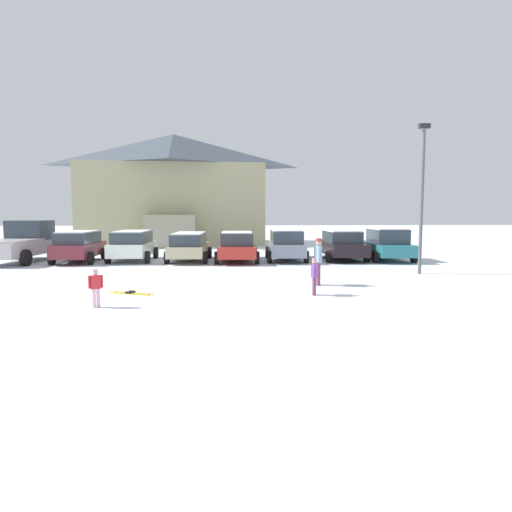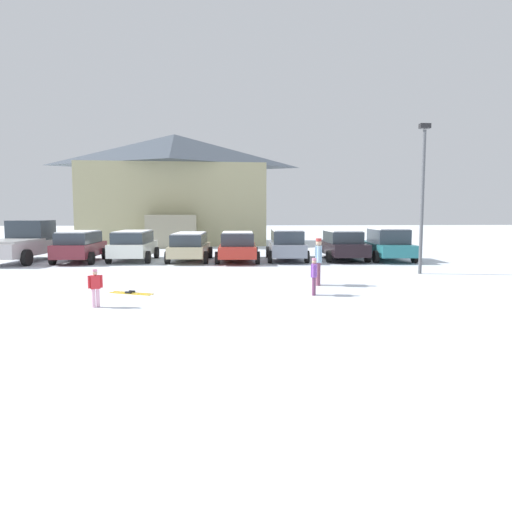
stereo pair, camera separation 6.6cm
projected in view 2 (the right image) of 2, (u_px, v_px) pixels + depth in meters
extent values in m
plane|color=silver|center=(213.00, 329.00, 10.13)|extent=(160.00, 160.00, 0.00)
cube|color=tan|center=(175.00, 205.00, 37.75)|extent=(14.54, 8.47, 6.33)
pyramid|color=#3F4955|center=(174.00, 150.00, 37.32)|extent=(15.17, 9.10, 2.60)
cube|color=#9B967C|center=(172.00, 231.00, 33.19)|extent=(3.68, 1.97, 2.40)
cube|color=maroon|center=(80.00, 249.00, 23.71)|extent=(1.74, 4.05, 0.67)
cube|color=#2D3842|center=(79.00, 238.00, 23.57)|extent=(1.53, 3.08, 0.56)
cube|color=white|center=(79.00, 232.00, 23.54)|extent=(1.43, 2.93, 0.06)
cylinder|color=black|center=(70.00, 254.00, 24.93)|extent=(0.22, 0.64, 0.64)
cylinder|color=black|center=(105.00, 254.00, 25.04)|extent=(0.22, 0.64, 0.64)
cylinder|color=black|center=(53.00, 258.00, 22.44)|extent=(0.22, 0.64, 0.64)
cylinder|color=black|center=(91.00, 258.00, 22.55)|extent=(0.22, 0.64, 0.64)
cube|color=silver|center=(134.00, 249.00, 24.29)|extent=(1.88, 4.26, 0.66)
cube|color=#2D3842|center=(133.00, 237.00, 24.15)|extent=(1.65, 3.24, 0.57)
cube|color=white|center=(133.00, 231.00, 24.12)|extent=(1.53, 3.08, 0.06)
cylinder|color=black|center=(121.00, 253.00, 25.59)|extent=(0.23, 0.64, 0.64)
cylinder|color=black|center=(157.00, 253.00, 25.68)|extent=(0.23, 0.64, 0.64)
cylinder|color=black|center=(108.00, 257.00, 22.97)|extent=(0.23, 0.64, 0.64)
cylinder|color=black|center=(148.00, 257.00, 23.07)|extent=(0.23, 0.64, 0.64)
cube|color=tan|center=(190.00, 250.00, 24.27)|extent=(1.97, 4.71, 0.55)
cube|color=#2D3842|center=(190.00, 239.00, 24.13)|extent=(1.71, 3.58, 0.58)
cube|color=white|center=(190.00, 233.00, 24.10)|extent=(1.59, 3.40, 0.06)
cylinder|color=black|center=(176.00, 253.00, 25.71)|extent=(0.25, 0.65, 0.64)
cylinder|color=black|center=(210.00, 252.00, 25.75)|extent=(0.25, 0.65, 0.64)
cylinder|color=black|center=(167.00, 258.00, 22.85)|extent=(0.25, 0.65, 0.64)
cylinder|color=black|center=(206.00, 258.00, 22.89)|extent=(0.25, 0.65, 0.64)
cube|color=#B42C22|center=(238.00, 250.00, 24.16)|extent=(2.00, 4.83, 0.55)
cube|color=#2D3842|center=(238.00, 239.00, 23.87)|extent=(1.71, 2.53, 0.63)
cube|color=white|center=(238.00, 232.00, 23.84)|extent=(1.60, 2.40, 0.06)
cylinder|color=black|center=(220.00, 253.00, 25.63)|extent=(0.24, 0.65, 0.64)
cylinder|color=black|center=(256.00, 253.00, 25.70)|extent=(0.24, 0.65, 0.64)
cylinder|color=black|center=(217.00, 258.00, 22.68)|extent=(0.24, 0.65, 0.64)
cylinder|color=black|center=(258.00, 258.00, 22.75)|extent=(0.24, 0.65, 0.64)
cube|color=gray|center=(286.00, 248.00, 24.62)|extent=(1.98, 4.72, 0.65)
cube|color=#2D3842|center=(287.00, 236.00, 24.46)|extent=(1.72, 3.60, 0.65)
cube|color=white|center=(287.00, 230.00, 24.43)|extent=(1.60, 3.41, 0.06)
cylinder|color=black|center=(268.00, 252.00, 26.07)|extent=(0.25, 0.65, 0.64)
cylinder|color=black|center=(301.00, 252.00, 26.09)|extent=(0.25, 0.65, 0.64)
cylinder|color=black|center=(270.00, 257.00, 23.21)|extent=(0.25, 0.65, 0.64)
cylinder|color=black|center=(307.00, 257.00, 23.23)|extent=(0.25, 0.65, 0.64)
cube|color=black|center=(341.00, 248.00, 24.93)|extent=(1.87, 4.78, 0.64)
cube|color=#2D3842|center=(343.00, 237.00, 24.63)|extent=(1.65, 2.48, 0.60)
cube|color=white|center=(343.00, 231.00, 24.60)|extent=(1.54, 2.36, 0.06)
cylinder|color=black|center=(318.00, 252.00, 26.37)|extent=(0.22, 0.64, 0.64)
cylinder|color=black|center=(352.00, 251.00, 26.49)|extent=(0.22, 0.64, 0.64)
cylinder|color=black|center=(329.00, 256.00, 23.43)|extent=(0.22, 0.64, 0.64)
cylinder|color=black|center=(368.00, 256.00, 23.55)|extent=(0.22, 0.64, 0.64)
cube|color=#26747C|center=(386.00, 248.00, 24.75)|extent=(2.00, 4.75, 0.61)
cube|color=#2D3842|center=(388.00, 236.00, 24.45)|extent=(1.72, 2.49, 0.75)
cube|color=white|center=(388.00, 229.00, 24.42)|extent=(1.60, 2.36, 0.06)
cylinder|color=black|center=(361.00, 252.00, 26.20)|extent=(0.24, 0.65, 0.64)
cylinder|color=black|center=(396.00, 252.00, 26.26)|extent=(0.24, 0.65, 0.64)
cylinder|color=black|center=(376.00, 257.00, 23.30)|extent=(0.24, 0.65, 0.64)
cylinder|color=black|center=(415.00, 257.00, 23.37)|extent=(0.24, 0.65, 0.64)
cube|color=#B9B2B3|center=(21.00, 248.00, 23.65)|extent=(2.50, 5.68, 0.70)
cube|color=#2D3842|center=(31.00, 230.00, 24.67)|extent=(2.05, 1.91, 1.05)
cube|color=#B6B6B5|center=(11.00, 241.00, 22.65)|extent=(2.31, 3.20, 0.12)
cylinder|color=black|center=(17.00, 252.00, 25.36)|extent=(0.32, 0.82, 0.80)
cylinder|color=black|center=(57.00, 252.00, 25.33)|extent=(0.32, 0.82, 0.80)
cylinder|color=black|center=(27.00, 258.00, 22.02)|extent=(0.32, 0.82, 0.80)
cylinder|color=#723C5F|center=(314.00, 286.00, 14.18)|extent=(0.10, 0.10, 0.57)
cylinder|color=#723C5F|center=(314.00, 286.00, 14.30)|extent=(0.10, 0.10, 0.57)
cube|color=purple|center=(314.00, 271.00, 14.19)|extent=(0.24, 0.32, 0.40)
cylinder|color=purple|center=(313.00, 271.00, 14.02)|extent=(0.08, 0.08, 0.38)
cylinder|color=purple|center=(315.00, 270.00, 14.36)|extent=(0.08, 0.08, 0.38)
sphere|color=tan|center=(314.00, 262.00, 14.16)|extent=(0.15, 0.15, 0.15)
cylinder|color=pink|center=(314.00, 259.00, 14.16)|extent=(0.14, 0.14, 0.07)
cylinder|color=#EFB0CE|center=(98.00, 298.00, 12.44)|extent=(0.09, 0.09, 0.51)
cylinder|color=#EFB0CE|center=(94.00, 298.00, 12.39)|extent=(0.09, 0.09, 0.51)
cube|color=red|center=(95.00, 282.00, 12.37)|extent=(0.29, 0.24, 0.36)
cylinder|color=red|center=(101.00, 281.00, 12.44)|extent=(0.07, 0.07, 0.35)
cylinder|color=red|center=(89.00, 282.00, 12.30)|extent=(0.07, 0.07, 0.35)
sphere|color=tan|center=(95.00, 273.00, 12.35)|extent=(0.13, 0.13, 0.13)
cylinder|color=pink|center=(95.00, 270.00, 12.34)|extent=(0.13, 0.13, 0.06)
cylinder|color=#753C54|center=(318.00, 273.00, 16.26)|extent=(0.15, 0.15, 0.82)
cylinder|color=#753C54|center=(318.00, 274.00, 16.08)|extent=(0.15, 0.15, 0.82)
cube|color=#95B9D4|center=(318.00, 254.00, 16.10)|extent=(0.31, 0.44, 0.58)
cylinder|color=#95B9D4|center=(318.00, 253.00, 16.35)|extent=(0.11, 0.11, 0.55)
cylinder|color=#95B9D4|center=(319.00, 254.00, 15.85)|extent=(0.11, 0.11, 0.55)
sphere|color=tan|center=(319.00, 243.00, 16.06)|extent=(0.21, 0.21, 0.21)
cylinder|color=#AD3633|center=(319.00, 240.00, 16.05)|extent=(0.20, 0.20, 0.10)
cube|color=gold|center=(133.00, 293.00, 14.62)|extent=(1.39, 0.66, 0.02)
cube|color=black|center=(132.00, 291.00, 14.63)|extent=(0.22, 0.15, 0.06)
cube|color=gold|center=(130.00, 294.00, 14.43)|extent=(1.39, 0.66, 0.02)
cube|color=black|center=(128.00, 292.00, 14.44)|extent=(0.22, 0.15, 0.06)
cylinder|color=#515459|center=(422.00, 203.00, 18.96)|extent=(0.14, 0.14, 5.95)
cube|color=#232326|center=(425.00, 126.00, 18.66)|extent=(0.44, 0.24, 0.20)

